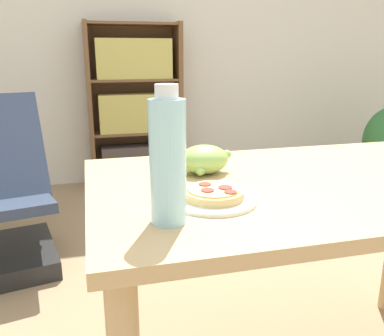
# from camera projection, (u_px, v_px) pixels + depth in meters

# --- Properties ---
(wall_back) EXTENTS (8.00, 0.05, 2.60)m
(wall_back) POSITION_uv_depth(u_px,v_px,m) (152.00, 28.00, 3.40)
(wall_back) COLOR silver
(wall_back) RESTS_ON ground_plane
(dining_table) EXTENTS (1.32, 0.76, 0.75)m
(dining_table) POSITION_uv_depth(u_px,v_px,m) (316.00, 211.00, 1.21)
(dining_table) COLOR tan
(dining_table) RESTS_ON ground_plane
(pizza_on_plate) EXTENTS (0.21, 0.21, 0.04)m
(pizza_on_plate) POSITION_uv_depth(u_px,v_px,m) (214.00, 196.00, 0.99)
(pizza_on_plate) COLOR white
(pizza_on_plate) RESTS_ON dining_table
(grape_bunch) EXTENTS (0.16, 0.13, 0.09)m
(grape_bunch) POSITION_uv_depth(u_px,v_px,m) (204.00, 159.00, 1.21)
(grape_bunch) COLOR #93BC5B
(grape_bunch) RESTS_ON dining_table
(drink_bottle) EXTENTS (0.08, 0.08, 0.29)m
(drink_bottle) POSITION_uv_depth(u_px,v_px,m) (168.00, 160.00, 0.84)
(drink_bottle) COLOR #A3DBEA
(drink_bottle) RESTS_ON dining_table
(bookshelf) EXTENTS (0.77, 0.27, 1.34)m
(bookshelf) POSITION_uv_depth(u_px,v_px,m) (135.00, 110.00, 3.39)
(bookshelf) COLOR brown
(bookshelf) RESTS_ON ground_plane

